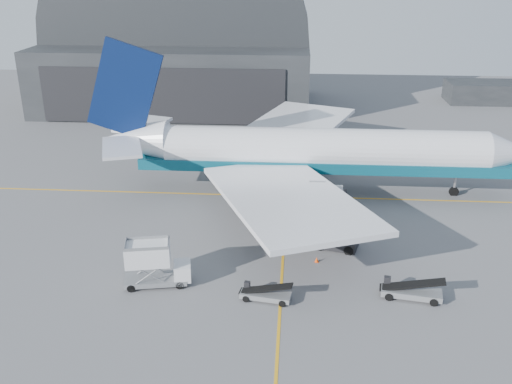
# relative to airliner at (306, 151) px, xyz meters

# --- Properties ---
(ground) EXTENTS (200.00, 200.00, 0.00)m
(ground) POSITION_rel_airliner_xyz_m (-2.24, -21.77, -5.20)
(ground) COLOR #565659
(ground) RESTS_ON ground
(taxi_lines) EXTENTS (80.00, 42.12, 0.02)m
(taxi_lines) POSITION_rel_airliner_xyz_m (-2.24, -9.10, -5.19)
(taxi_lines) COLOR orange
(taxi_lines) RESTS_ON ground
(hangar) EXTENTS (50.00, 28.30, 28.00)m
(hangar) POSITION_rel_airliner_xyz_m (-24.24, 43.18, 4.34)
(hangar) COLOR black
(hangar) RESTS_ON ground
(distant_bldg_a) EXTENTS (14.00, 8.00, 4.00)m
(distant_bldg_a) POSITION_rel_airliner_xyz_m (35.76, 50.23, -5.20)
(distant_bldg_a) COLOR black
(distant_bldg_a) RESTS_ON ground
(airliner) EXTENTS (52.98, 51.37, 18.59)m
(airliner) POSITION_rel_airliner_xyz_m (0.00, 0.00, 0.00)
(airliner) COLOR white
(airliner) RESTS_ON ground
(catering_truck) EXTENTS (6.10, 3.19, 3.99)m
(catering_truck) POSITION_rel_airliner_xyz_m (-13.33, -22.82, -3.18)
(catering_truck) COLOR slate
(catering_truck) RESTS_ON ground
(pushback_tug) EXTENTS (4.64, 3.39, 1.93)m
(pushback_tug) POSITION_rel_airliner_xyz_m (3.11, -14.66, -4.48)
(pushback_tug) COLOR black
(pushback_tug) RESTS_ON ground
(belt_loader_a) EXTENTS (4.62, 2.15, 1.73)m
(belt_loader_a) POSITION_rel_airliner_xyz_m (-3.54, -24.52, -4.67)
(belt_loader_a) COLOR slate
(belt_loader_a) RESTS_ON ground
(belt_loader_b) EXTENTS (5.44, 2.54, 2.03)m
(belt_loader_b) POSITION_rel_airliner_xyz_m (8.74, -23.35, -4.58)
(belt_loader_b) COLOR slate
(belt_loader_b) RESTS_ON ground
(traffic_cone) EXTENTS (0.35, 0.35, 0.51)m
(traffic_cone) POSITION_rel_airliner_xyz_m (0.98, -17.73, -4.96)
(traffic_cone) COLOR #F34507
(traffic_cone) RESTS_ON ground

